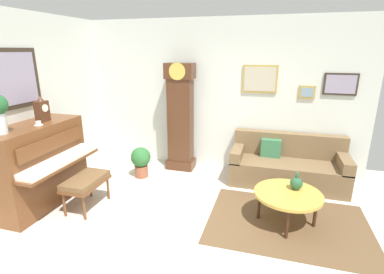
# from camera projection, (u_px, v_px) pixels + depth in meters

# --- Properties ---
(ground_plane) EXTENTS (6.40, 6.00, 0.10)m
(ground_plane) POSITION_uv_depth(u_px,v_px,m) (178.00, 239.00, 3.63)
(ground_plane) COLOR beige
(wall_back) EXTENTS (5.30, 0.13, 2.80)m
(wall_back) POSITION_uv_depth(u_px,v_px,m) (219.00, 96.00, 5.41)
(wall_back) COLOR silver
(wall_back) RESTS_ON ground_plane
(area_rug) EXTENTS (2.10, 1.50, 0.01)m
(area_rug) POSITION_uv_depth(u_px,v_px,m) (287.00, 223.00, 3.88)
(area_rug) COLOR brown
(area_rug) RESTS_ON ground_plane
(piano) EXTENTS (0.87, 1.44, 1.23)m
(piano) POSITION_uv_depth(u_px,v_px,m) (38.00, 165.00, 4.23)
(piano) COLOR brown
(piano) RESTS_ON ground_plane
(piano_bench) EXTENTS (0.42, 0.70, 0.48)m
(piano_bench) POSITION_uv_depth(u_px,v_px,m) (86.00, 182.00, 4.17)
(piano_bench) COLOR brown
(piano_bench) RESTS_ON ground_plane
(grandfather_clock) EXTENTS (0.52, 0.34, 2.03)m
(grandfather_clock) POSITION_uv_depth(u_px,v_px,m) (180.00, 120.00, 5.43)
(grandfather_clock) COLOR #4C2B19
(grandfather_clock) RESTS_ON ground_plane
(couch) EXTENTS (1.90, 0.80, 0.84)m
(couch) POSITION_uv_depth(u_px,v_px,m) (287.00, 166.00, 5.00)
(couch) COLOR brown
(couch) RESTS_ON ground_plane
(coffee_table) EXTENTS (0.88, 0.88, 0.44)m
(coffee_table) POSITION_uv_depth(u_px,v_px,m) (288.00, 195.00, 3.79)
(coffee_table) COLOR gold
(coffee_table) RESTS_ON ground_plane
(mantel_clock) EXTENTS (0.13, 0.18, 0.38)m
(mantel_clock) POSITION_uv_depth(u_px,v_px,m) (42.00, 110.00, 4.21)
(mantel_clock) COLOR #4C2B19
(mantel_clock) RESTS_ON piano
(teacup) EXTENTS (0.12, 0.12, 0.06)m
(teacup) POSITION_uv_depth(u_px,v_px,m) (38.00, 124.00, 4.02)
(teacup) COLOR white
(teacup) RESTS_ON piano
(green_jug) EXTENTS (0.17, 0.17, 0.24)m
(green_jug) POSITION_uv_depth(u_px,v_px,m) (296.00, 183.00, 3.86)
(green_jug) COLOR #234C33
(green_jug) RESTS_ON coffee_table
(potted_plant) EXTENTS (0.36, 0.36, 0.56)m
(potted_plant) POSITION_uv_depth(u_px,v_px,m) (141.00, 160.00, 5.23)
(potted_plant) COLOR #935138
(potted_plant) RESTS_ON ground_plane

